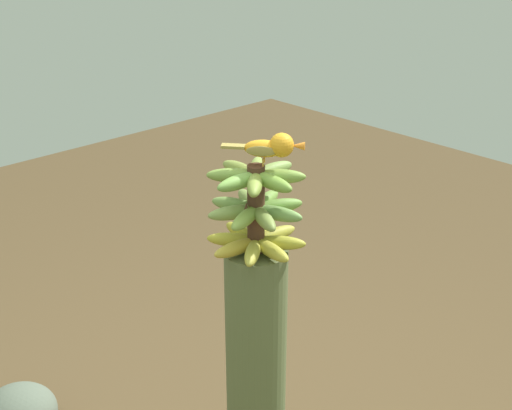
{
  "coord_description": "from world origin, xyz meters",
  "views": [
    {
      "loc": [
        1.17,
        1.24,
        1.98
      ],
      "look_at": [
        0.0,
        0.0,
        1.22
      ],
      "focal_mm": 47.08,
      "sensor_mm": 36.0,
      "label": 1
    }
  ],
  "objects": [
    {
      "name": "banana_tree",
      "position": [
        0.0,
        0.0,
        0.54
      ],
      "size": [
        0.19,
        0.19,
        1.08
      ],
      "primitive_type": "cylinder",
      "color": "#5B663D",
      "rests_on": "ground"
    },
    {
      "name": "banana_bunch",
      "position": [
        0.0,
        -0.0,
        1.21
      ],
      "size": [
        0.29,
        0.29,
        0.26
      ],
      "color": "#4C2D1E",
      "rests_on": "banana_tree"
    },
    {
      "name": "perched_bird",
      "position": [
        -0.04,
        0.03,
        1.39
      ],
      "size": [
        0.16,
        0.19,
        0.09
      ],
      "color": "#C68933",
      "rests_on": "banana_bunch"
    }
  ]
}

